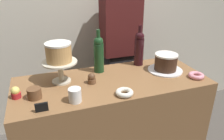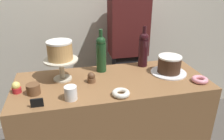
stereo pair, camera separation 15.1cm
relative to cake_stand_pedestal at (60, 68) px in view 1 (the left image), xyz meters
name	(u,v)px [view 1 (the left image)]	position (x,y,z in m)	size (l,w,h in m)	color
back_wall	(83,4)	(0.34, 0.76, 0.31)	(6.00, 0.05, 2.60)	beige
display_counter	(112,131)	(0.34, -0.10, -0.55)	(1.35, 0.57, 0.89)	brown
cake_stand_pedestal	(60,68)	(0.00, 0.00, 0.00)	(0.24, 0.24, 0.15)	beige
white_layer_cake	(59,52)	(0.00, 0.00, 0.11)	(0.17, 0.17, 0.13)	tan
silver_serving_platter	(165,70)	(0.78, -0.07, -0.10)	(0.26, 0.26, 0.01)	white
chocolate_round_cake	(166,62)	(0.78, -0.07, -0.03)	(0.17, 0.17, 0.13)	#3D2619
wine_bottle_green	(99,54)	(0.30, 0.08, 0.04)	(0.08, 0.08, 0.33)	#193D1E
wine_bottle_dark_red	(139,48)	(0.64, 0.11, 0.04)	(0.08, 0.08, 0.33)	black
cupcake_chocolate	(92,79)	(0.19, -0.09, -0.07)	(0.06, 0.06, 0.07)	brown
cupcake_lemon	(16,93)	(-0.29, -0.13, -0.07)	(0.06, 0.06, 0.07)	red
donut_sugar	(124,93)	(0.35, -0.31, -0.09)	(0.11, 0.11, 0.03)	silver
donut_pink	(196,76)	(0.93, -0.25, -0.09)	(0.11, 0.11, 0.03)	pink
cookie_stack	(34,93)	(-0.18, -0.17, -0.07)	(0.08, 0.08, 0.07)	brown
price_sign_chalkboard	(42,107)	(-0.15, -0.33, -0.08)	(0.07, 0.01, 0.05)	black
coffee_cup_ceramic	(75,95)	(0.04, -0.28, -0.06)	(0.08, 0.08, 0.08)	white
barista_figure	(120,54)	(0.64, 0.52, -0.15)	(0.36, 0.22, 1.60)	black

